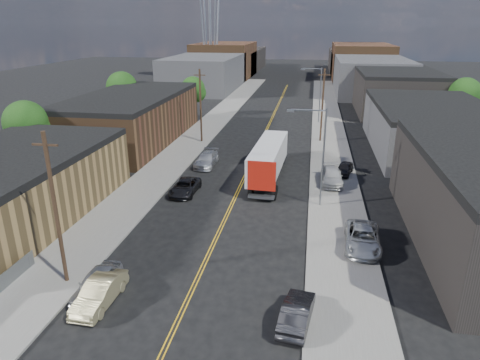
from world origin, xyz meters
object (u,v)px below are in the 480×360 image
(car_left_a, at_px, (97,283))
(car_right_lot_a, at_px, (363,238))
(car_left_b, at_px, (100,293))
(car_right_lot_c, at_px, (344,169))
(car_right_oncoming, at_px, (297,312))
(car_right_lot_b, at_px, (332,176))
(semi_truck, at_px, (270,156))
(car_left_c, at_px, (185,187))
(car_left_d, at_px, (207,159))

(car_left_a, relative_size, car_right_lot_a, 0.82)
(car_left_b, height_order, car_right_lot_c, car_left_b)
(car_right_oncoming, xyz_separation_m, car_right_lot_b, (2.61, 22.55, 0.18))
(semi_truck, xyz_separation_m, car_right_lot_c, (8.06, 1.39, -1.48))
(semi_truck, height_order, car_left_a, semi_truck)
(car_left_c, distance_m, car_left_d, 8.84)
(car_left_a, bearing_deg, car_left_d, 89.48)
(car_right_lot_a, bearing_deg, car_right_oncoming, -112.22)
(car_left_a, bearing_deg, car_left_b, -55.01)
(car_left_d, height_order, car_right_lot_b, car_right_lot_b)
(car_right_lot_a, bearing_deg, car_left_d, 136.25)
(semi_truck, height_order, car_left_d, semi_truck)
(car_left_b, height_order, car_right_lot_b, car_right_lot_b)
(car_left_c, distance_m, car_right_lot_b, 15.06)
(car_left_d, distance_m, car_right_oncoming, 28.86)
(car_left_b, height_order, car_right_oncoming, car_left_b)
(car_left_c, bearing_deg, semi_truck, 41.89)
(car_right_lot_a, relative_size, car_right_lot_b, 1.06)
(car_left_a, xyz_separation_m, car_right_oncoming, (12.22, -0.75, -0.05))
(car_left_a, height_order, car_right_lot_a, car_right_lot_a)
(car_right_lot_c, bearing_deg, car_left_d, -168.19)
(car_left_b, relative_size, car_right_oncoming, 1.05)
(car_left_b, bearing_deg, car_left_c, 91.83)
(car_right_lot_a, xyz_separation_m, car_right_lot_b, (-1.79, 13.38, -0.01))
(car_left_c, xyz_separation_m, car_right_lot_a, (16.00, -8.42, 0.23))
(semi_truck, height_order, car_right_lot_b, semi_truck)
(car_left_a, relative_size, car_right_lot_b, 0.87)
(car_left_a, height_order, car_left_c, car_left_a)
(car_right_oncoming, bearing_deg, car_right_lot_b, -88.93)
(car_right_oncoming, height_order, car_right_lot_a, car_right_lot_a)
(car_left_b, xyz_separation_m, car_right_lot_b, (14.21, 22.72, 0.14))
(car_right_lot_b, bearing_deg, semi_truck, 164.13)
(car_left_b, bearing_deg, car_left_a, 125.96)
(car_left_c, xyz_separation_m, car_right_oncoming, (11.60, -17.59, 0.04))
(car_left_a, relative_size, car_right_lot_c, 1.17)
(car_left_c, height_order, car_left_d, car_left_d)
(car_left_a, relative_size, car_left_b, 0.98)
(car_left_b, relative_size, car_right_lot_b, 0.89)
(car_left_b, distance_m, car_right_lot_c, 30.15)
(car_left_c, distance_m, car_right_lot_c, 17.59)
(semi_truck, distance_m, car_right_lot_b, 6.95)
(car_left_c, relative_size, car_right_lot_b, 0.94)
(semi_truck, xyz_separation_m, car_left_d, (-7.61, 2.24, -1.50))
(car_left_a, xyz_separation_m, car_left_b, (0.62, -0.91, -0.01))
(semi_truck, height_order, car_left_b, semi_truck)
(car_left_b, distance_m, car_left_d, 26.60)
(car_left_b, height_order, car_left_d, car_left_d)
(car_left_c, bearing_deg, car_right_lot_c, 27.97)
(car_left_b, distance_m, car_right_oncoming, 11.60)
(car_left_d, relative_size, car_right_lot_c, 1.40)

